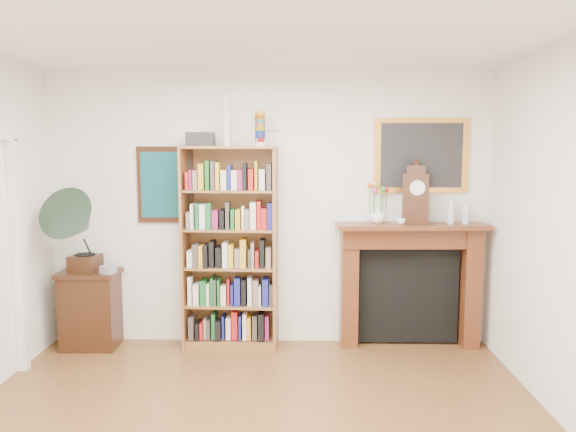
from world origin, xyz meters
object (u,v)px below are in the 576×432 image
at_px(side_cabinet, 91,309).
at_px(fireplace, 410,273).
at_px(mantel_clock, 416,196).
at_px(flower_vase, 378,215).
at_px(cd_stack, 108,270).
at_px(bottle_right, 466,214).
at_px(bottle_left, 451,212).
at_px(teacup, 401,221).
at_px(bookshelf, 230,236).
at_px(gramophone, 78,225).

height_order(side_cabinet, fireplace, fireplace).
relative_size(mantel_clock, flower_vase, 3.57).
xyz_separation_m(cd_stack, bottle_right, (3.54, 0.16, 0.54)).
distance_m(cd_stack, bottle_left, 3.45).
bearing_deg(teacup, mantel_clock, 15.83).
bearing_deg(bottle_right, mantel_clock, 179.34).
height_order(flower_vase, bottle_right, bottle_right).
relative_size(bottle_left, bottle_right, 1.20).
bearing_deg(mantel_clock, cd_stack, -162.55).
relative_size(cd_stack, teacup, 1.48).
height_order(side_cabinet, cd_stack, cd_stack).
distance_m(bookshelf, side_cabinet, 1.61).
height_order(gramophone, cd_stack, gramophone).
height_order(bookshelf, gramophone, bookshelf).
xyz_separation_m(gramophone, bottle_left, (3.67, 0.19, 0.12)).
distance_m(bottle_left, bottle_right, 0.15).
bearing_deg(bottle_left, bottle_right, -3.58).
relative_size(side_cabinet, flower_vase, 4.85).
height_order(bookshelf, bottle_left, bookshelf).
bearing_deg(flower_vase, bottle_left, -2.45).
bearing_deg(teacup, fireplace, 40.68).
height_order(bookshelf, side_cabinet, bookshelf).
height_order(bookshelf, cd_stack, bookshelf).
distance_m(side_cabinet, bottle_left, 3.76).
bearing_deg(flower_vase, bookshelf, -177.87).
distance_m(mantel_clock, teacup, 0.29).
xyz_separation_m(fireplace, mantel_clock, (0.03, -0.06, 0.80)).
xyz_separation_m(bookshelf, gramophone, (-1.47, -0.17, 0.13)).
height_order(gramophone, flower_vase, gramophone).
distance_m(bookshelf, bottle_right, 2.36).
bearing_deg(bottle_left, mantel_clock, -179.45).
relative_size(cd_stack, bottle_left, 0.50).
bearing_deg(bottle_right, side_cabinet, -179.14).
xyz_separation_m(gramophone, teacup, (3.17, 0.15, 0.03)).
distance_m(side_cabinet, flower_vase, 3.06).
height_order(cd_stack, bottle_left, bottle_left).
height_order(side_cabinet, gramophone, gramophone).
height_order(fireplace, teacup, teacup).
bearing_deg(side_cabinet, bottle_left, -0.12).
relative_size(bookshelf, gramophone, 2.73).
xyz_separation_m(mantel_clock, bottle_left, (0.35, 0.00, -0.16)).
relative_size(flower_vase, bottle_left, 0.68).
xyz_separation_m(bookshelf, teacup, (1.70, -0.02, 0.16)).
bearing_deg(fireplace, gramophone, -177.44).
distance_m(bookshelf, gramophone, 1.48).
relative_size(side_cabinet, fireplace, 0.52).
relative_size(gramophone, bottle_left, 3.59).
height_order(gramophone, bottle_left, gramophone).
xyz_separation_m(bookshelf, flower_vase, (1.48, 0.05, 0.21)).
relative_size(bookshelf, bottle_left, 9.80).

